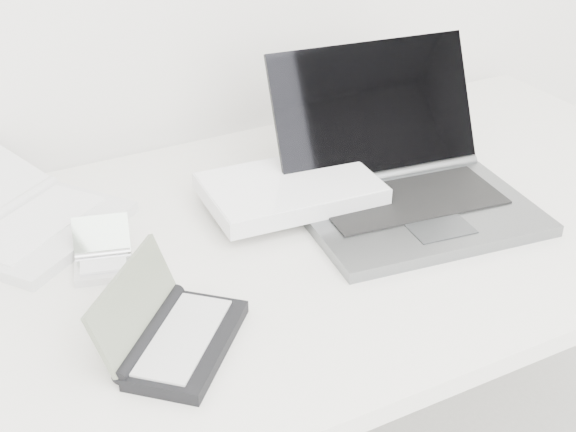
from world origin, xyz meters
name	(u,v)px	position (x,y,z in m)	size (l,w,h in m)	color
desk	(293,257)	(0.00, 1.55, 0.68)	(1.60, 0.80, 0.73)	white
laptop_large	(364,185)	(0.15, 1.57, 0.77)	(0.53, 0.41, 0.24)	slate
netbook_open_white	(20,218)	(-0.38, 1.77, 0.75)	(0.41, 0.42, 0.08)	white
pda_silver	(103,259)	(-0.30, 1.60, 0.74)	(0.11, 0.12, 0.06)	silver
palmtop_charcoal	(172,333)	(-0.27, 1.37, 0.75)	(0.24, 0.24, 0.11)	black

